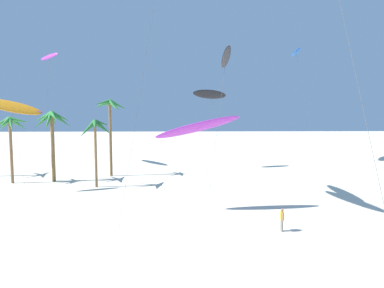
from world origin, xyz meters
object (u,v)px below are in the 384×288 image
Objects in this scene: flying_kite_7 at (297,52)px; flying_kite_8 at (210,94)px; person_foreground_walker at (282,219)px; flying_kite_2 at (226,58)px; palm_tree_1 at (10,127)px; flying_kite_3 at (49,57)px; palm_tree_4 at (95,130)px; palm_tree_2 at (52,124)px; palm_tree_3 at (110,112)px; flying_kite_0 at (198,127)px; flying_kite_4 at (11,107)px.

flying_kite_8 is (-15.01, -7.62, -7.38)m from flying_kite_7.
flying_kite_7 is at bearing 70.72° from person_foreground_walker.
flying_kite_2 is 8.73× the size of person_foreground_walker.
flying_kite_3 is at bearing 92.45° from palm_tree_1.
person_foreground_walker is at bearing -73.32° from flying_kite_2.
flying_kite_3 is 25.20m from flying_kite_8.
flying_kite_8 is (24.22, -3.79, -5.84)m from flying_kite_3.
person_foreground_walker is (16.24, -14.51, -5.35)m from palm_tree_4.
palm_tree_1 is at bearing 147.48° from person_foreground_walker.
flying_kite_7 is at bearing 24.75° from palm_tree_1.
flying_kite_2 is at bearing -23.92° from palm_tree_2.
flying_kite_3 reaches higher than flying_kite_8.
palm_tree_3 is 0.71× the size of flying_kite_2.
flying_kite_7 reaches higher than palm_tree_2.
palm_tree_1 is 0.93× the size of flying_kite_0.
flying_kite_7 reaches higher than flying_kite_0.
flying_kite_3 reaches higher than palm_tree_2.
flying_kite_7 is 1.68× the size of flying_kite_8.
person_foreground_walker is at bearing -38.97° from palm_tree_2.
flying_kite_4 is (-18.39, 7.17, 1.77)m from flying_kite_0.
palm_tree_1 reaches higher than person_foreground_walker.
flying_kite_2 is (2.77, 4.26, 6.19)m from flying_kite_0.
palm_tree_3 is at bearing -41.00° from flying_kite_3.
flying_kite_3 is (-0.60, 13.98, 10.14)m from palm_tree_1.
person_foreground_walker is at bearing -32.52° from palm_tree_1.
palm_tree_3 is 6.15× the size of person_foreground_walker.
flying_kite_0 is at bearing -123.04° from flying_kite_2.
palm_tree_1 is 0.45× the size of flying_kite_3.
palm_tree_1 is 26.08m from flying_kite_8.
palm_tree_4 is at bearing 158.90° from flying_kite_2.
flying_kite_3 is 39.44m from flying_kite_7.
palm_tree_1 is 0.39× the size of flying_kite_7.
palm_tree_3 is 12.02m from flying_kite_4.
palm_tree_4 is 0.64× the size of flying_kite_8.
flying_kite_8 is at bearing 23.76° from palm_tree_3.
flying_kite_4 is at bearing 172.17° from flying_kite_2.
flying_kite_4 is (-7.72, -2.28, 2.52)m from palm_tree_4.
palm_tree_1 is 4.50m from palm_tree_2.
flying_kite_8 is at bearing 83.03° from flying_kite_0.
flying_kite_2 is 0.81× the size of flying_kite_3.
palm_tree_1 is 5.76m from flying_kite_4.
flying_kite_8 reaches higher than flying_kite_0.
flying_kite_7 is (39.22, 3.83, 1.54)m from flying_kite_3.
flying_kite_2 is at bearing -41.57° from flying_kite_3.
flying_kite_7 is 18.38m from flying_kite_8.
person_foreground_walker is at bearing -42.30° from flying_kite_0.
flying_kite_4 is at bearing 152.95° from person_foreground_walker.
flying_kite_2 is (23.70, -7.57, 6.68)m from palm_tree_1.
palm_tree_2 is 0.60× the size of flying_kite_2.
palm_tree_1 is 0.77× the size of flying_kite_4.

